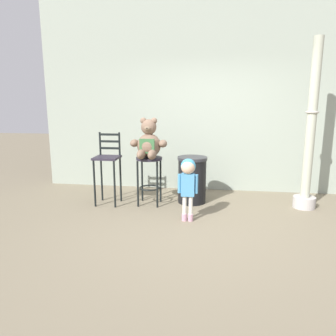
{
  "coord_description": "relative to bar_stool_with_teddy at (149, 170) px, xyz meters",
  "views": [
    {
      "loc": [
        0.16,
        -4.06,
        1.67
      ],
      "look_at": [
        -0.52,
        0.7,
        0.67
      ],
      "focal_mm": 34.0,
      "sensor_mm": 36.0,
      "label": 1
    }
  ],
  "objects": [
    {
      "name": "ground_plane",
      "position": [
        0.86,
        -0.94,
        -0.57
      ],
      "size": [
        24.0,
        24.0,
        0.0
      ],
      "primitive_type": "plane",
      "color": "#776C56"
    },
    {
      "name": "lamppost",
      "position": [
        2.51,
        0.17,
        0.45
      ],
      "size": [
        0.35,
        0.35,
        2.62
      ],
      "color": "#B2ACA7",
      "rests_on": "ground_plane"
    },
    {
      "name": "child_walking",
      "position": [
        0.69,
        -0.68,
        0.08
      ],
      "size": [
        0.29,
        0.23,
        0.9
      ],
      "rotation": [
        0.0,
        0.0,
        1.36
      ],
      "color": "#C592A7",
      "rests_on": "ground_plane"
    },
    {
      "name": "trash_bin",
      "position": [
        0.69,
        0.2,
        -0.18
      ],
      "size": [
        0.49,
        0.49,
        0.78
      ],
      "color": "black",
      "rests_on": "ground_plane"
    },
    {
      "name": "teddy_bear",
      "position": [
        -0.0,
        -0.03,
        0.46
      ],
      "size": [
        0.6,
        0.54,
        0.64
      ],
      "color": "#795F4C",
      "rests_on": "bar_stool_with_teddy"
    },
    {
      "name": "building_wall",
      "position": [
        0.86,
        1.2,
        1.26
      ],
      "size": [
        6.31,
        0.3,
        3.66
      ],
      "primitive_type": "cube",
      "color": "#96A191",
      "rests_on": "ground_plane"
    },
    {
      "name": "bar_stool_with_teddy",
      "position": [
        0.0,
        0.0,
        0.0
      ],
      "size": [
        0.42,
        0.42,
        0.79
      ],
      "color": "#282330",
      "rests_on": "ground_plane"
    },
    {
      "name": "bar_chair_empty",
      "position": [
        -0.68,
        -0.06,
        0.12
      ],
      "size": [
        0.39,
        0.39,
        1.18
      ],
      "color": "#282330",
      "rests_on": "ground_plane"
    }
  ]
}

